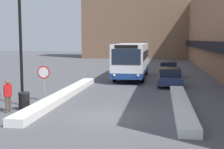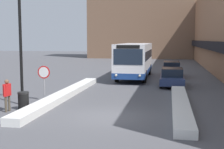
{
  "view_description": "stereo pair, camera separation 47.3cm",
  "coord_description": "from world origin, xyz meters",
  "views": [
    {
      "loc": [
        2.47,
        -14.43,
        3.69
      ],
      "look_at": [
        -0.48,
        4.27,
        1.56
      ],
      "focal_mm": 50.0,
      "sensor_mm": 36.0,
      "label": 1
    },
    {
      "loc": [
        2.93,
        -14.35,
        3.69
      ],
      "look_at": [
        -0.48,
        4.27,
        1.56
      ],
      "focal_mm": 50.0,
      "sensor_mm": 36.0,
      "label": 2
    }
  ],
  "objects": [
    {
      "name": "parked_car_middle",
      "position": [
        3.2,
        17.23,
        0.74
      ],
      "size": [
        1.81,
        4.76,
        1.49
      ],
      "color": "maroon",
      "rests_on": "ground_plane"
    },
    {
      "name": "ground_plane",
      "position": [
        0.0,
        0.0,
        0.0
      ],
      "size": [
        160.0,
        160.0,
        0.0
      ],
      "primitive_type": "plane",
      "color": "#515156"
    },
    {
      "name": "trash_bin",
      "position": [
        -4.57,
        0.69,
        0.48
      ],
      "size": [
        0.59,
        0.59,
        0.95
      ],
      "color": "black",
      "rests_on": "ground_plane"
    },
    {
      "name": "stop_sign",
      "position": [
        -4.42,
        3.13,
        1.53
      ],
      "size": [
        0.76,
        0.08,
        2.13
      ],
      "color": "gray",
      "rests_on": "ground_plane"
    },
    {
      "name": "snow_bank_left",
      "position": [
        -3.6,
        4.46,
        0.19
      ],
      "size": [
        0.9,
        13.97,
        0.38
      ],
      "color": "silver",
      "rests_on": "ground_plane"
    },
    {
      "name": "street_lamp",
      "position": [
        -4.9,
        1.78,
        4.11
      ],
      "size": [
        1.46,
        0.36,
        6.67
      ],
      "color": "black",
      "rests_on": "ground_plane"
    },
    {
      "name": "city_bus",
      "position": [
        -0.3,
        15.34,
        1.79
      ],
      "size": [
        2.71,
        10.14,
        3.29
      ],
      "color": "silver",
      "rests_on": "ground_plane"
    },
    {
      "name": "snow_bank_right",
      "position": [
        3.6,
        2.63,
        0.19
      ],
      "size": [
        0.9,
        11.06,
        0.37
      ],
      "color": "silver",
      "rests_on": "ground_plane"
    },
    {
      "name": "building_backdrop_far",
      "position": [
        0.0,
        49.26,
        9.68
      ],
      "size": [
        26.0,
        8.0,
        19.36
      ],
      "color": "brown",
      "rests_on": "ground_plane"
    },
    {
      "name": "pedestrian",
      "position": [
        -5.18,
        0.14,
        1.0
      ],
      "size": [
        0.24,
        0.54,
        1.67
      ],
      "rotation": [
        0.0,
        0.0,
        1.5
      ],
      "color": "brown",
      "rests_on": "ground_plane"
    },
    {
      "name": "parked_car_front",
      "position": [
        3.2,
        10.74,
        0.71
      ],
      "size": [
        1.89,
        4.27,
        1.43
      ],
      "color": "navy",
      "rests_on": "ground_plane"
    }
  ]
}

